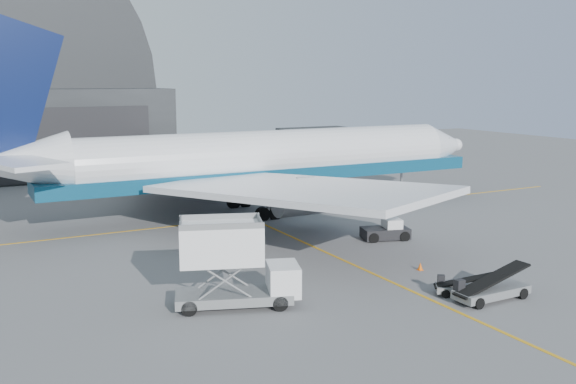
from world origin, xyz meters
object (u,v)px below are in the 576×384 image
belt_loader_a (491,290)px  pushback_tug (387,231)px  airliner (252,160)px  belt_loader_b (467,288)px  catering_truck (232,265)px

belt_loader_a → pushback_tug: bearing=76.1°
airliner → belt_loader_a: size_ratio=10.20×
belt_loader_b → pushback_tug: bearing=107.7°
pushback_tug → belt_loader_a: belt_loader_a is taller
pushback_tug → belt_loader_b: (-4.19, -14.00, -0.18)m
airliner → pushback_tug: size_ratio=12.66×
catering_truck → belt_loader_b: catering_truck is taller
catering_truck → belt_loader_b: (13.61, -4.98, -2.03)m
catering_truck → belt_loader_a: catering_truck is taller
belt_loader_b → catering_truck: bearing=-165.7°
pushback_tug → belt_loader_a: bearing=-86.5°
pushback_tug → belt_loader_a: size_ratio=0.81×
airliner → belt_loader_b: airliner is taller
catering_truck → belt_loader_a: size_ratio=1.45×
catering_truck → pushback_tug: catering_truck is taller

